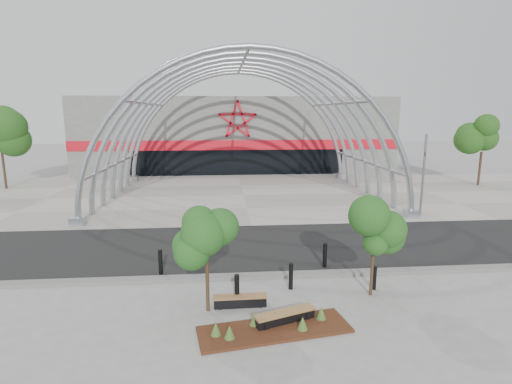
{
  "coord_description": "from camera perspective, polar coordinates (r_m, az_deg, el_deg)",
  "views": [
    {
      "loc": [
        -1.62,
        -15.05,
        6.45
      ],
      "look_at": [
        0.0,
        4.0,
        2.6
      ],
      "focal_mm": 28.0,
      "sensor_mm": 36.0,
      "label": 1
    }
  ],
  "objects": [
    {
      "name": "ground",
      "position": [
        16.46,
        1.21,
        -11.7
      ],
      "size": [
        140.0,
        140.0,
        0.0
      ],
      "primitive_type": "plane",
      "color": "gray",
      "rests_on": "ground"
    },
    {
      "name": "bollard_0",
      "position": [
        16.71,
        -13.49,
        -9.73
      ],
      "size": [
        0.17,
        0.17,
        1.04
      ],
      "primitive_type": "cylinder",
      "color": "black",
      "rests_on": "ground"
    },
    {
      "name": "bench_1",
      "position": [
        12.95,
        4.15,
        -17.5
      ],
      "size": [
        2.01,
        1.08,
        0.42
      ],
      "color": "black",
      "rests_on": "ground"
    },
    {
      "name": "bench_0",
      "position": [
        13.95,
        -2.28,
        -15.32
      ],
      "size": [
        1.81,
        0.42,
        0.38
      ],
      "color": "black",
      "rests_on": "ground"
    },
    {
      "name": "forecourt",
      "position": [
        31.27,
        -1.79,
        -0.49
      ],
      "size": [
        60.0,
        17.0,
        0.04
      ],
      "primitive_type": "cube",
      "color": "#9B978D",
      "rests_on": "ground"
    },
    {
      "name": "kerb",
      "position": [
        16.21,
        1.3,
        -11.85
      ],
      "size": [
        60.0,
        0.5,
        0.12
      ],
      "primitive_type": "cube",
      "color": "slate",
      "rests_on": "ground"
    },
    {
      "name": "street_tree_1",
      "position": [
        14.53,
        16.54,
        -5.39
      ],
      "size": [
        1.4,
        1.4,
        3.31
      ],
      "color": "#332513",
      "rests_on": "ground"
    },
    {
      "name": "signal_pole",
      "position": [
        26.86,
        22.79,
        2.42
      ],
      "size": [
        0.32,
        0.72,
        5.12
      ],
      "color": "slate",
      "rests_on": "ground"
    },
    {
      "name": "street_tree_0",
      "position": [
        12.81,
        -7.15,
        -5.72
      ],
      "size": [
        1.65,
        1.65,
        3.76
      ],
      "color": "#332614",
      "rests_on": "ground"
    },
    {
      "name": "bg_tree_0",
      "position": [
        39.62,
        -32.77,
        6.98
      ],
      "size": [
        3.0,
        3.0,
        6.45
      ],
      "color": "black",
      "rests_on": "ground"
    },
    {
      "name": "bg_tree_1",
      "position": [
        40.12,
        29.7,
        6.76
      ],
      "size": [
        2.7,
        2.7,
        5.91
      ],
      "color": "black",
      "rests_on": "ground"
    },
    {
      "name": "bollard_4",
      "position": [
        15.64,
        16.58,
        -11.68
      ],
      "size": [
        0.14,
        0.14,
        0.9
      ],
      "primitive_type": "cylinder",
      "color": "black",
      "rests_on": "ground"
    },
    {
      "name": "planting_bed",
      "position": [
        12.63,
        2.35,
        -18.74
      ],
      "size": [
        4.74,
        2.16,
        0.48
      ],
      "color": "#40170E",
      "rests_on": "ground"
    },
    {
      "name": "bollard_3",
      "position": [
        17.2,
        9.81,
        -8.92
      ],
      "size": [
        0.17,
        0.17,
        1.06
      ],
      "primitive_type": "cylinder",
      "color": "black",
      "rests_on": "ground"
    },
    {
      "name": "vault_canopy",
      "position": [
        31.27,
        -1.79,
        -0.49
      ],
      "size": [
        20.8,
        15.8,
        20.36
      ],
      "color": "#A4A9AF",
      "rests_on": "ground"
    },
    {
      "name": "road",
      "position": [
        19.71,
        0.12,
        -7.69
      ],
      "size": [
        140.0,
        7.0,
        0.02
      ],
      "primitive_type": "cube",
      "color": "black",
      "rests_on": "ground"
    },
    {
      "name": "bollard_2",
      "position": [
        15.08,
        5.01,
        -11.89
      ],
      "size": [
        0.16,
        0.16,
        1.01
      ],
      "primitive_type": "cylinder",
      "color": "black",
      "rests_on": "ground"
    },
    {
      "name": "arena_building",
      "position": [
        48.59,
        -2.98,
        8.47
      ],
      "size": [
        34.0,
        15.24,
        8.0
      ],
      "color": "slate",
      "rests_on": "ground"
    },
    {
      "name": "bollard_1",
      "position": [
        13.96,
        -2.74,
        -13.74
      ],
      "size": [
        0.17,
        0.17,
        1.06
      ],
      "primitive_type": "cylinder",
      "color": "black",
      "rests_on": "ground"
    }
  ]
}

